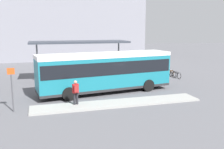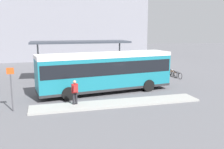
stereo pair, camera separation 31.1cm
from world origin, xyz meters
TOP-DOWN VIEW (x-y plane):
  - ground_plane at (0.00, 0.00)m, footprint 120.00×120.00m
  - curb_island at (0.01, -3.42)m, footprint 11.84×1.80m
  - city_bus at (0.01, 0.00)m, footprint 11.16×3.93m
  - pedestrian_waiting at (-2.88, -3.12)m, footprint 0.43×0.46m
  - bicycle_black at (8.72, 3.66)m, footprint 0.48×1.60m
  - bicycle_orange at (8.74, 4.45)m, footprint 0.48×1.52m
  - bicycle_white at (8.97, 5.25)m, footprint 0.48×1.54m
  - bicycle_blue at (8.80, 6.04)m, footprint 0.48×1.60m
  - station_shelter at (-1.17, 5.96)m, footprint 9.82×3.43m
  - potted_planter_near_shelter at (-3.12, 3.07)m, footprint 0.88×0.88m
  - platform_sign at (-6.84, -3.14)m, footprint 0.44×0.08m
  - station_building at (-2.08, 28.46)m, footprint 29.49×14.62m

SIDE VIEW (x-z plane):
  - ground_plane at x=0.00m, z-range 0.00..0.00m
  - curb_island at x=0.01m, z-range 0.00..0.12m
  - bicycle_orange at x=8.74m, z-range 0.00..0.66m
  - bicycle_white at x=8.97m, z-range 0.00..0.67m
  - bicycle_black at x=8.72m, z-range 0.00..0.69m
  - bicycle_blue at x=8.80m, z-range 0.00..0.70m
  - potted_planter_near_shelter at x=-3.12m, z-range 0.03..1.43m
  - pedestrian_waiting at x=-2.88m, z-range 0.24..1.90m
  - platform_sign at x=-6.84m, z-range 0.16..2.96m
  - city_bus at x=0.01m, z-range 0.27..3.51m
  - station_shelter at x=-1.17m, z-range 1.82..5.75m
  - station_building at x=-2.08m, z-range 0.00..16.80m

